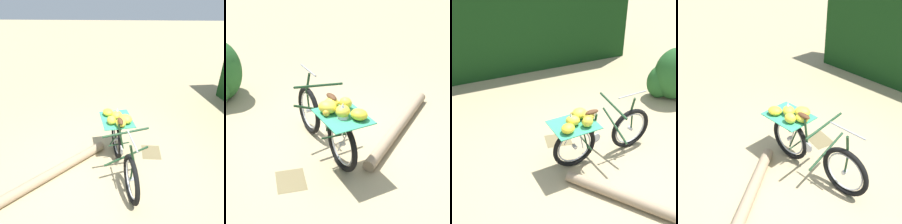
% 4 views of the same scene
% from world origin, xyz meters
% --- Properties ---
extents(ground_plane, '(60.00, 60.00, 0.00)m').
position_xyz_m(ground_plane, '(0.00, 0.00, 0.00)').
color(ground_plane, tan).
extents(bicycle, '(1.80, 0.87, 1.03)m').
position_xyz_m(bicycle, '(0.11, -0.11, 0.52)').
color(bicycle, black).
rests_on(bicycle, ground_plane).
extents(fallen_log, '(1.90, 1.73, 0.16)m').
position_xyz_m(fallen_log, '(-0.25, 1.09, 0.08)').
color(fallen_log, '#9E8466').
rests_on(fallen_log, ground_plane).
extents(leaf_litter_patch, '(0.44, 0.36, 0.01)m').
position_xyz_m(leaf_litter_patch, '(0.58, -0.70, 0.00)').
color(leaf_litter_patch, olive).
rests_on(leaf_litter_patch, ground_plane).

